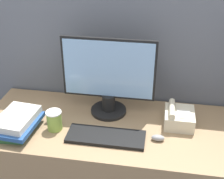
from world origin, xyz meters
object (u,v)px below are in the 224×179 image
keyboard (106,137)px  coffee_cup (54,120)px  monitor (108,79)px  mouse (158,138)px  desk_telephone (179,117)px  book_stack (16,123)px

keyboard → coffee_cup: bearing=173.3°
monitor → mouse: (0.32, -0.24, -0.22)m
coffee_cup → desk_telephone: size_ratio=0.62×
monitor → desk_telephone: (0.44, -0.07, -0.19)m
mouse → book_stack: 0.82m
monitor → keyboard: (0.03, -0.27, -0.22)m
monitor → coffee_cup: 0.40m
keyboard → desk_telephone: (0.40, 0.21, 0.04)m
keyboard → mouse: 0.29m
keyboard → coffee_cup: coffee_cup is taller
mouse → book_stack: bearing=-177.2°
mouse → desk_telephone: bearing=57.3°
keyboard → book_stack: (-0.53, -0.01, 0.04)m
monitor → coffee_cup: bearing=-140.0°
monitor → coffee_cup: size_ratio=4.74×
coffee_cup → book_stack: 0.22m
monitor → desk_telephone: monitor is taller
keyboard → desk_telephone: bearing=26.9°
coffee_cup → desk_telephone: desk_telephone is taller
book_stack → monitor: bearing=29.7°
desk_telephone → book_stack: bearing=-166.9°
desk_telephone → keyboard: bearing=-153.1°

